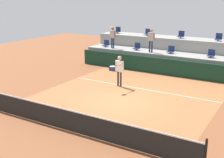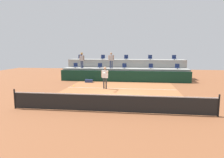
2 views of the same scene
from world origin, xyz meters
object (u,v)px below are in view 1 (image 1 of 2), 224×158
object	(u,v)px
stadium_chair_lower_center	(171,50)
tennis_player	(119,68)
stadium_chair_lower_left	(137,47)
equipment_bag	(114,69)
tennis_ball	(55,85)
stadium_chair_upper_center	(181,35)
stadium_chair_upper_far_left	(118,31)
spectator_in_white	(151,38)
spectator_with_hat	(113,35)
stadium_chair_lower_far_left	(106,44)
stadium_chair_upper_right	(219,38)
stadium_chair_upper_left	(148,33)
stadium_chair_lower_right	(211,54)

from	to	relation	value
stadium_chair_lower_center	tennis_player	xyz separation A→B (m)	(-1.24, -5.09, -0.34)
stadium_chair_lower_left	tennis_player	world-z (taller)	tennis_player
stadium_chair_lower_left	tennis_player	size ratio (longest dim) A/B	0.29
equipment_bag	tennis_ball	bearing A→B (deg)	-83.63
stadium_chair_upper_center	tennis_ball	world-z (taller)	stadium_chair_upper_center
tennis_ball	equipment_bag	bearing A→B (deg)	96.37
stadium_chair_lower_left	equipment_bag	world-z (taller)	stadium_chair_lower_left
stadium_chair_lower_center	stadium_chair_upper_far_left	distance (m)	5.66
stadium_chair_lower_center	spectator_in_white	distance (m)	1.60
stadium_chair_lower_left	spectator_with_hat	xyz separation A→B (m)	(-1.85, -0.38, 0.78)
stadium_chair_lower_far_left	stadium_chair_upper_center	size ratio (longest dim) A/B	1.00
stadium_chair_upper_right	stadium_chair_lower_center	bearing A→B (deg)	-146.78
stadium_chair_upper_center	stadium_chair_lower_left	bearing A→B (deg)	-146.24
stadium_chair_lower_far_left	stadium_chair_upper_right	bearing A→B (deg)	12.58
stadium_chair_upper_left	stadium_chair_upper_center	size ratio (longest dim) A/B	1.00
stadium_chair_lower_center	stadium_chair_upper_right	xyz separation A→B (m)	(2.75, 1.80, 0.85)
stadium_chair_lower_far_left	stadium_chair_upper_left	xyz separation A→B (m)	(2.71, 1.80, 0.85)
spectator_with_hat	tennis_ball	distance (m)	9.04
tennis_ball	stadium_chair_lower_right	bearing A→B (deg)	59.91
stadium_chair_lower_center	stadium_chair_upper_center	world-z (taller)	stadium_chair_upper_center
spectator_with_hat	stadium_chair_lower_center	bearing A→B (deg)	4.90
stadium_chair_upper_far_left	stadium_chair_upper_left	world-z (taller)	same
stadium_chair_lower_right	stadium_chair_upper_left	bearing A→B (deg)	161.39
stadium_chair_lower_left	stadium_chair_upper_left	xyz separation A→B (m)	(0.01, 1.80, 0.85)
stadium_chair_lower_right	tennis_ball	world-z (taller)	stadium_chair_lower_right
stadium_chair_lower_right	stadium_chair_upper_far_left	distance (m)	8.28
stadium_chair_lower_center	stadium_chair_upper_right	distance (m)	3.39
stadium_chair_lower_left	spectator_with_hat	bearing A→B (deg)	-168.30
stadium_chair_lower_right	stadium_chair_lower_far_left	bearing A→B (deg)	180.00
spectator_with_hat	stadium_chair_lower_right	bearing A→B (deg)	3.05
stadium_chair_upper_center	stadium_chair_upper_right	xyz separation A→B (m)	(2.67, 0.00, 0.00)
stadium_chair_upper_left	stadium_chair_lower_far_left	bearing A→B (deg)	-146.45
stadium_chair_lower_center	stadium_chair_upper_far_left	size ratio (longest dim) A/B	1.00
stadium_chair_lower_center	spectator_with_hat	xyz separation A→B (m)	(-4.47, -0.38, 0.78)
stadium_chair_lower_left	tennis_ball	bearing A→B (deg)	-89.54
stadium_chair_lower_far_left	stadium_chair_upper_left	world-z (taller)	stadium_chair_upper_left
stadium_chair_lower_far_left	stadium_chair_upper_left	size ratio (longest dim) A/B	1.00
stadium_chair_upper_far_left	stadium_chair_upper_right	xyz separation A→B (m)	(8.05, 0.00, 0.00)
tennis_ball	stadium_chair_upper_far_left	bearing A→B (deg)	104.16
stadium_chair_lower_far_left	spectator_with_hat	size ratio (longest dim) A/B	0.32
stadium_chair_upper_left	spectator_in_white	distance (m)	2.52
stadium_chair_lower_far_left	tennis_player	distance (m)	6.53
stadium_chair_lower_center	tennis_player	distance (m)	5.25
stadium_chair_lower_center	tennis_ball	bearing A→B (deg)	-105.59
stadium_chair_upper_far_left	equipment_bag	distance (m)	4.84
tennis_ball	stadium_chair_upper_right	bearing A→B (deg)	64.14
stadium_chair_upper_left	tennis_ball	xyz separation A→B (m)	(0.06, -10.92, -1.38)
stadium_chair_upper_far_left	stadium_chair_upper_left	bearing A→B (deg)	0.00
stadium_chair_upper_far_left	stadium_chair_lower_far_left	bearing A→B (deg)	-90.55
spectator_with_hat	stadium_chair_upper_right	bearing A→B (deg)	16.82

